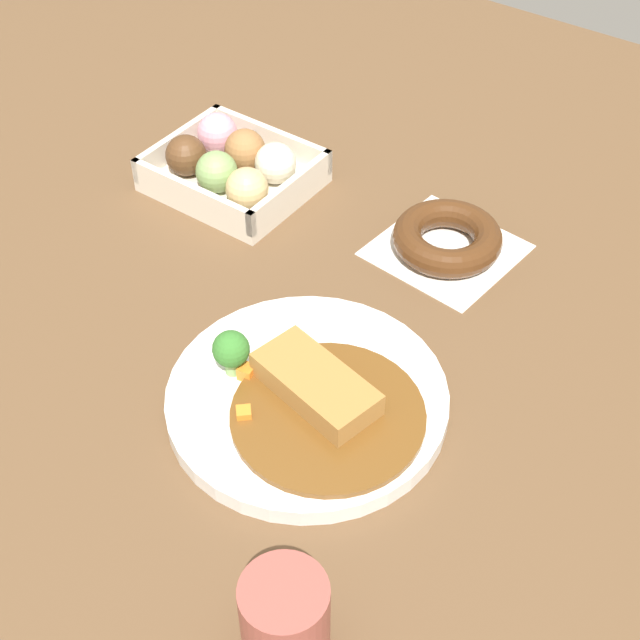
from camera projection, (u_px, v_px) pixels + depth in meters
The scene contains 5 objects.
ground_plane at pixel (218, 322), 0.90m from camera, with size 1.60×1.60×0.00m, color brown.
curry_plate at pixel (308, 397), 0.82m from camera, with size 0.26×0.26×0.07m.
donut_box at pixel (232, 167), 1.05m from camera, with size 0.18×0.15×0.06m.
chocolate_ring_donut at pixel (447, 239), 0.97m from camera, with size 0.15×0.15×0.03m.
coffee_mug at pixel (285, 624), 0.63m from camera, with size 0.06×0.06×0.09m, color #9E4C42.
Camera 1 is at (0.46, -0.47, 0.63)m, focal length 50.96 mm.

